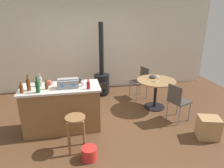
{
  "coord_description": "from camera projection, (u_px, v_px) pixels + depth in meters",
  "views": [
    {
      "loc": [
        -0.35,
        -3.78,
        2.31
      ],
      "look_at": [
        0.44,
        0.35,
        0.79
      ],
      "focal_mm": 31.72,
      "sensor_mm": 36.0,
      "label": 1
    }
  ],
  "objects": [
    {
      "name": "bottle_1",
      "position": [
        47.0,
        85.0,
        3.75
      ],
      "size": [
        0.06,
        0.06,
        0.19
      ],
      "color": "#603314",
      "rests_on": "kitchen_island"
    },
    {
      "name": "folding_chair_near",
      "position": [
        177.0,
        100.0,
        4.33
      ],
      "size": [
        0.52,
        0.52,
        0.86
      ],
      "color": "#47423D",
      "rests_on": "ground_plane"
    },
    {
      "name": "toolbox",
      "position": [
        68.0,
        83.0,
        3.82
      ],
      "size": [
        0.4,
        0.22,
        0.18
      ],
      "color": "gray",
      "rests_on": "kitchen_island"
    },
    {
      "name": "bottle_5",
      "position": [
        88.0,
        85.0,
        3.76
      ],
      "size": [
        0.07,
        0.07,
        0.19
      ],
      "color": "maroon",
      "rests_on": "kitchen_island"
    },
    {
      "name": "cardboard_box",
      "position": [
        208.0,
        128.0,
        3.82
      ],
      "size": [
        0.46,
        0.42,
        0.43
      ],
      "primitive_type": "cube",
      "rotation": [
        0.0,
        0.0,
        -0.28
      ],
      "color": "tan",
      "rests_on": "ground_plane"
    },
    {
      "name": "wooden_stool",
      "position": [
        76.0,
        126.0,
        3.38
      ],
      "size": [
        0.34,
        0.34,
        0.66
      ],
      "color": "olive",
      "rests_on": "ground_plane"
    },
    {
      "name": "bottle_2",
      "position": [
        28.0,
        84.0,
        3.66
      ],
      "size": [
        0.07,
        0.07,
        0.31
      ],
      "color": "#603314",
      "rests_on": "kitchen_island"
    },
    {
      "name": "back_wall",
      "position": [
        86.0,
        46.0,
        6.04
      ],
      "size": [
        8.0,
        0.1,
        2.7
      ],
      "primitive_type": "cube",
      "color": "silver",
      "rests_on": "ground_plane"
    },
    {
      "name": "cup_2",
      "position": [
        50.0,
        83.0,
        3.94
      ],
      "size": [
        0.11,
        0.07,
        0.1
      ],
      "color": "#DB6651",
      "rests_on": "kitchen_island"
    },
    {
      "name": "ground_plane",
      "position": [
        95.0,
        124.0,
        4.34
      ],
      "size": [
        8.8,
        8.8,
        0.0
      ],
      "primitive_type": "plane",
      "color": "brown"
    },
    {
      "name": "bottle_4",
      "position": [
        40.0,
        81.0,
        3.9
      ],
      "size": [
        0.08,
        0.08,
        0.25
      ],
      "color": "#B7B2AD",
      "rests_on": "kitchen_island"
    },
    {
      "name": "bottle_0",
      "position": [
        38.0,
        86.0,
        3.57
      ],
      "size": [
        0.08,
        0.08,
        0.31
      ],
      "color": "#194C23",
      "rests_on": "kitchen_island"
    },
    {
      "name": "kitchen_island",
      "position": [
        62.0,
        108.0,
        4.05
      ],
      "size": [
        1.54,
        0.7,
        0.94
      ],
      "color": "olive",
      "rests_on": "ground_plane"
    },
    {
      "name": "folding_chair_far",
      "position": [
        141.0,
        80.0,
        5.58
      ],
      "size": [
        0.5,
        0.5,
        0.87
      ],
      "color": "#47423D",
      "rests_on": "ground_plane"
    },
    {
      "name": "bottle_3",
      "position": [
        21.0,
        89.0,
        3.56
      ],
      "size": [
        0.06,
        0.06,
        0.22
      ],
      "color": "#603314",
      "rests_on": "kitchen_island"
    },
    {
      "name": "plastic_bucket",
      "position": [
        89.0,
        153.0,
        3.28
      ],
      "size": [
        0.26,
        0.26,
        0.22
      ],
      "primitive_type": "cylinder",
      "color": "red",
      "rests_on": "ground_plane"
    },
    {
      "name": "wine_glass",
      "position": [
        158.0,
        77.0,
        4.73
      ],
      "size": [
        0.07,
        0.07,
        0.14
      ],
      "color": "silver",
      "rests_on": "dining_table"
    },
    {
      "name": "cup_1",
      "position": [
        83.0,
        84.0,
        3.9
      ],
      "size": [
        0.11,
        0.08,
        0.1
      ],
      "color": "white",
      "rests_on": "kitchen_island"
    },
    {
      "name": "wood_stove",
      "position": [
        102.0,
        78.0,
        5.79
      ],
      "size": [
        0.44,
        0.45,
        2.08
      ],
      "color": "black",
      "rests_on": "ground_plane"
    },
    {
      "name": "cup_0",
      "position": [
        80.0,
        81.0,
        4.07
      ],
      "size": [
        0.11,
        0.08,
        0.1
      ],
      "color": "#383838",
      "rests_on": "kitchen_island"
    },
    {
      "name": "dining_table",
      "position": [
        156.0,
        87.0,
        4.94
      ],
      "size": [
        0.95,
        0.95,
        0.74
      ],
      "color": "black",
      "rests_on": "ground_plane"
    },
    {
      "name": "serving_bowl",
      "position": [
        153.0,
        77.0,
        5.03
      ],
      "size": [
        0.18,
        0.18,
        0.07
      ],
      "primitive_type": "ellipsoid",
      "color": "#383838",
      "rests_on": "dining_table"
    }
  ]
}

